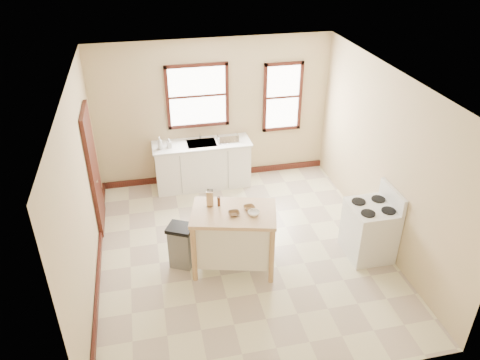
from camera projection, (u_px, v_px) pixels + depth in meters
name	position (u px, v px, depth m)	size (l,w,h in m)	color
floor	(242.00, 251.00, 7.49)	(5.00, 5.00, 0.00)	#B4A28F
ceiling	(243.00, 82.00, 6.08)	(5.00, 5.00, 0.00)	white
wall_back	(214.00, 112.00, 8.90)	(4.50, 0.04, 2.80)	tan
wall_left	(82.00, 193.00, 6.37)	(0.04, 5.00, 2.80)	tan
wall_right	(385.00, 160.00, 7.20)	(0.04, 5.00, 2.80)	tan
window_main	(197.00, 96.00, 8.65)	(1.17, 0.06, 1.22)	#37150F
window_side	(283.00, 97.00, 9.03)	(0.77, 0.06, 1.37)	#37150F
door_left	(94.00, 170.00, 7.65)	(0.06, 0.90, 2.10)	#37150F
baseboard_back	(216.00, 174.00, 9.55)	(4.50, 0.04, 0.12)	#37150F
baseboard_left	(99.00, 268.00, 7.05)	(0.04, 5.00, 0.12)	#37150F
sink_counter	(203.00, 164.00, 9.06)	(1.86, 0.62, 0.92)	white
faucet	(200.00, 134.00, 8.93)	(0.03, 0.03, 0.22)	silver
soap_bottle_a	(160.00, 143.00, 8.55)	(0.09, 0.09, 0.24)	#B2B2B2
soap_bottle_b	(169.00, 143.00, 8.63)	(0.08, 0.08, 0.17)	#B2B2B2
dish_rack	(228.00, 138.00, 8.90)	(0.41, 0.30, 0.10)	silver
kitchen_island	(234.00, 239.00, 6.95)	(1.21, 0.77, 0.99)	tan
knife_block	(210.00, 199.00, 6.81)	(0.10, 0.10, 0.20)	tan
pepper_grinder	(219.00, 201.00, 6.80)	(0.04, 0.04, 0.15)	#442312
bowl_a	(234.00, 214.00, 6.62)	(0.17, 0.17, 0.04)	brown
bowl_b	(249.00, 208.00, 6.75)	(0.16, 0.16, 0.04)	brown
bowl_c	(254.00, 213.00, 6.62)	(0.17, 0.17, 0.05)	white
trash_bin	(181.00, 246.00, 7.05)	(0.37, 0.31, 0.71)	slate
gas_stove	(370.00, 223.00, 7.17)	(0.71, 0.72, 1.15)	silver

